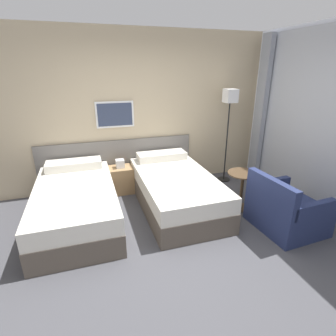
# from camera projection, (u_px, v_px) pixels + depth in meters

# --- Properties ---
(ground_plane) EXTENTS (16.00, 16.00, 0.00)m
(ground_plane) POSITION_uv_depth(u_px,v_px,m) (174.00, 243.00, 3.31)
(ground_plane) COLOR #47474C
(wall_headboard) EXTENTS (10.00, 0.10, 2.70)m
(wall_headboard) POSITION_uv_depth(u_px,v_px,m) (137.00, 115.00, 4.61)
(wall_headboard) COLOR #C6B28E
(wall_headboard) RESTS_ON ground_plane
(bed_near_door) EXTENTS (1.08, 2.01, 0.67)m
(bed_near_door) POSITION_uv_depth(u_px,v_px,m) (76.00, 203.00, 3.71)
(bed_near_door) COLOR brown
(bed_near_door) RESTS_ON ground_plane
(bed_near_window) EXTENTS (1.08, 2.01, 0.67)m
(bed_near_window) POSITION_uv_depth(u_px,v_px,m) (175.00, 190.00, 4.14)
(bed_near_window) COLOR brown
(bed_near_window) RESTS_ON ground_plane
(nightstand) EXTENTS (0.41, 0.36, 0.60)m
(nightstand) POSITION_uv_depth(u_px,v_px,m) (121.00, 179.00, 4.62)
(nightstand) COLOR #9E7A51
(nightstand) RESTS_ON ground_plane
(floor_lamp) EXTENTS (0.24, 0.24, 1.73)m
(floor_lamp) POSITION_uv_depth(u_px,v_px,m) (230.00, 107.00, 4.70)
(floor_lamp) COLOR black
(floor_lamp) RESTS_ON ground_plane
(side_table) EXTENTS (0.47, 0.47, 0.60)m
(side_table) POSITION_uv_depth(u_px,v_px,m) (242.00, 184.00, 4.01)
(side_table) COLOR brown
(side_table) RESTS_ON ground_plane
(armchair) EXTENTS (0.83, 0.89, 0.78)m
(armchair) POSITION_uv_depth(u_px,v_px,m) (285.00, 211.00, 3.56)
(armchair) COLOR navy
(armchair) RESTS_ON ground_plane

